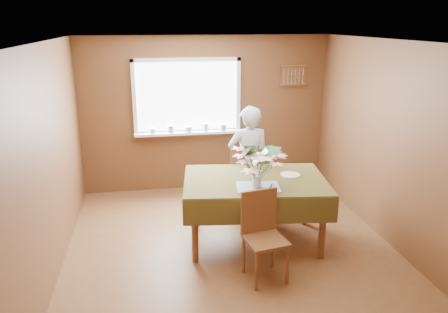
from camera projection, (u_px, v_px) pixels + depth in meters
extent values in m
plane|color=brown|center=(232.00, 251.00, 5.37)|extent=(4.50, 4.50, 0.00)
plane|color=white|center=(233.00, 41.00, 4.62)|extent=(4.50, 4.50, 0.00)
plane|color=brown|center=(206.00, 114.00, 7.11)|extent=(4.00, 0.00, 4.00)
plane|color=brown|center=(298.00, 252.00, 2.88)|extent=(4.00, 0.00, 4.00)
plane|color=brown|center=(49.00, 163.00, 4.66)|extent=(0.00, 4.50, 4.50)
plane|color=brown|center=(393.00, 146.00, 5.33)|extent=(0.00, 4.50, 4.50)
cube|color=white|center=(187.00, 97.00, 6.96)|extent=(1.60, 0.01, 1.10)
cube|color=white|center=(186.00, 60.00, 6.77)|extent=(1.72, 0.06, 0.06)
cube|color=white|center=(188.00, 132.00, 7.11)|extent=(1.72, 0.06, 0.06)
cube|color=white|center=(134.00, 98.00, 6.80)|extent=(0.06, 0.06, 1.22)
cube|color=white|center=(238.00, 95.00, 7.08)|extent=(0.06, 0.06, 1.22)
cube|color=white|center=(189.00, 133.00, 7.05)|extent=(1.72, 0.20, 0.04)
cylinder|color=white|center=(153.00, 131.00, 6.92)|extent=(0.09, 0.09, 0.08)
cylinder|color=white|center=(171.00, 129.00, 6.96)|extent=(0.11, 0.11, 0.12)
cylinder|color=white|center=(189.00, 129.00, 7.01)|extent=(0.12, 0.12, 0.09)
cylinder|color=white|center=(206.00, 127.00, 7.05)|extent=(0.10, 0.10, 0.13)
cylinder|color=white|center=(223.00, 127.00, 7.10)|extent=(0.11, 0.11, 0.10)
cube|color=brown|center=(293.00, 75.00, 7.15)|extent=(0.40, 0.03, 0.30)
cube|color=brown|center=(294.00, 66.00, 7.09)|extent=(0.44, 0.04, 0.03)
cube|color=brown|center=(293.00, 85.00, 7.18)|extent=(0.44, 0.04, 0.03)
cylinder|color=brown|center=(195.00, 231.00, 5.02)|extent=(0.08, 0.08, 0.79)
cylinder|color=brown|center=(322.00, 228.00, 5.09)|extent=(0.08, 0.08, 0.79)
cylinder|color=brown|center=(196.00, 199.00, 5.91)|extent=(0.08, 0.08, 0.79)
cylinder|color=brown|center=(304.00, 197.00, 5.98)|extent=(0.08, 0.08, 0.79)
cube|color=brown|center=(255.00, 182.00, 5.38)|extent=(1.79, 1.31, 0.04)
cube|color=#3D3716|center=(255.00, 180.00, 5.37)|extent=(1.87, 1.39, 0.01)
cube|color=#3D3716|center=(261.00, 211.00, 4.86)|extent=(1.72, 0.23, 0.31)
cube|color=#3D3716|center=(250.00, 176.00, 5.98)|extent=(1.72, 0.23, 0.31)
cube|color=#3D3716|center=(185.00, 193.00, 5.38)|extent=(0.16, 1.17, 0.31)
cube|color=#3D3716|center=(324.00, 190.00, 5.46)|extent=(0.16, 1.17, 0.31)
cube|color=#4EA7DD|center=(258.00, 187.00, 5.10)|extent=(0.54, 0.43, 0.01)
cylinder|color=brown|center=(254.00, 190.00, 6.67)|extent=(0.04, 0.04, 0.46)
cylinder|color=brown|center=(229.00, 191.00, 6.63)|extent=(0.04, 0.04, 0.46)
cylinder|color=brown|center=(258.00, 200.00, 6.31)|extent=(0.04, 0.04, 0.46)
cylinder|color=brown|center=(233.00, 201.00, 6.28)|extent=(0.04, 0.04, 0.46)
cube|color=brown|center=(244.00, 180.00, 6.40)|extent=(0.46, 0.46, 0.03)
cube|color=brown|center=(246.00, 166.00, 6.13)|extent=(0.43, 0.06, 0.52)
cylinder|color=brown|center=(257.00, 272.00, 4.52)|extent=(0.04, 0.04, 0.45)
cylinder|color=brown|center=(287.00, 265.00, 4.64)|extent=(0.04, 0.04, 0.45)
cylinder|color=brown|center=(244.00, 255.00, 4.84)|extent=(0.04, 0.04, 0.45)
cylinder|color=brown|center=(273.00, 249.00, 4.96)|extent=(0.04, 0.04, 0.45)
cube|color=brown|center=(266.00, 240.00, 4.67)|extent=(0.48, 0.48, 0.03)
cube|color=brown|center=(259.00, 211.00, 4.76)|extent=(0.42, 0.10, 0.50)
imported|color=white|center=(249.00, 162.00, 6.14)|extent=(0.59, 0.39, 1.61)
cylinder|color=white|center=(257.00, 181.00, 5.08)|extent=(0.11, 0.11, 0.14)
cylinder|color=#33662D|center=(257.00, 172.00, 5.05)|extent=(0.07, 0.07, 0.10)
cylinder|color=white|center=(290.00, 175.00, 5.49)|extent=(0.34, 0.34, 0.01)
cube|color=silver|center=(270.00, 187.00, 5.09)|extent=(0.11, 0.20, 0.00)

